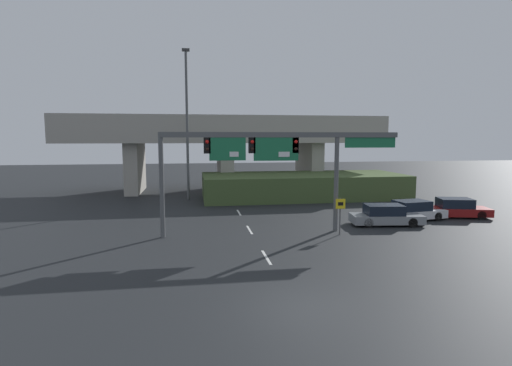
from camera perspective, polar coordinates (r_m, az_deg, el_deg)
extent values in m
plane|color=black|center=(14.93, 5.67, -16.93)|extent=(160.00, 160.00, 0.00)
cube|color=silver|center=(20.20, 1.49, -10.56)|extent=(0.14, 2.40, 0.01)
cube|color=silver|center=(25.96, -0.94, -6.69)|extent=(0.14, 2.40, 0.01)
cube|color=silver|center=(31.81, -2.46, -4.23)|extent=(0.14, 2.40, 0.01)
cube|color=silver|center=(37.73, -3.50, -2.54)|extent=(0.14, 2.40, 0.01)
cylinder|color=#515456|center=(24.14, -13.32, -0.33)|extent=(0.28, 0.28, 6.26)
cylinder|color=#515456|center=(25.66, 11.39, 0.11)|extent=(0.28, 0.28, 6.26)
cube|color=#515456|center=(24.53, 4.00, 6.89)|extent=(14.70, 0.32, 0.32)
cube|color=black|center=(23.92, -7.01, 5.34)|extent=(0.40, 0.28, 0.95)
sphere|color=red|center=(23.75, -7.00, 5.85)|extent=(0.22, 0.22, 0.22)
sphere|color=black|center=(23.76, -6.99, 4.82)|extent=(0.22, 0.22, 0.22)
cube|color=black|center=(24.17, -0.59, 5.40)|extent=(0.40, 0.28, 0.95)
sphere|color=red|center=(23.99, -0.53, 5.90)|extent=(0.22, 0.22, 0.22)
sphere|color=black|center=(24.00, -0.53, 4.88)|extent=(0.22, 0.22, 0.22)
cube|color=black|center=(24.70, 5.62, 5.39)|extent=(0.40, 0.28, 0.95)
sphere|color=red|center=(24.53, 5.73, 5.88)|extent=(0.22, 0.22, 0.22)
sphere|color=black|center=(24.54, 5.72, 4.89)|extent=(0.22, 0.22, 0.22)
cube|color=#196B42|center=(23.90, -4.08, 4.87)|extent=(2.18, 0.08, 1.37)
cube|color=white|center=(23.90, -3.15, 4.13)|extent=(0.54, 0.03, 0.30)
cube|color=#196B42|center=(24.33, 2.90, 4.86)|extent=(2.76, 0.08, 1.41)
cube|color=white|center=(24.40, 4.04, 4.11)|extent=(0.69, 0.03, 0.31)
cube|color=#196B42|center=(26.29, 16.01, 5.58)|extent=(3.34, 0.07, 0.64)
cylinder|color=#4C4C4C|center=(24.93, 11.91, -4.71)|extent=(0.08, 0.08, 2.28)
cube|color=yellow|center=(24.75, 11.99, -2.93)|extent=(0.60, 0.03, 0.60)
cube|color=black|center=(24.74, 12.00, -2.94)|extent=(0.33, 0.01, 0.21)
cylinder|color=#515456|center=(38.41, -9.80, 7.89)|extent=(0.24, 0.24, 13.83)
cube|color=#333333|center=(39.22, -10.01, 18.22)|extent=(0.70, 0.36, 0.24)
cube|color=#A39E93|center=(45.00, -4.50, 7.02)|extent=(34.51, 8.85, 1.96)
cube|color=#A39E93|center=(40.83, -4.05, 9.08)|extent=(34.51, 0.40, 0.90)
cube|color=#A39E93|center=(45.41, -16.87, 2.13)|extent=(1.40, 7.08, 5.36)
cube|color=#A39E93|center=(45.11, -4.46, 2.36)|extent=(1.40, 7.08, 5.36)
cube|color=#A39E93|center=(46.90, 7.54, 2.48)|extent=(1.40, 7.08, 5.36)
cube|color=#42562D|center=(40.02, 6.70, -0.38)|extent=(19.74, 7.91, 2.32)
cube|color=gray|center=(28.68, 18.13, -4.85)|extent=(4.95, 2.35, 0.57)
cube|color=black|center=(28.50, 17.81, -3.64)|extent=(2.66, 1.89, 0.67)
cylinder|color=black|center=(29.94, 20.28, -4.70)|extent=(0.66, 0.30, 0.64)
cylinder|color=black|center=(28.54, 21.45, -5.29)|extent=(0.66, 0.30, 0.64)
cylinder|color=black|center=(28.96, 14.83, -4.88)|extent=(0.66, 0.30, 0.64)
cylinder|color=black|center=(27.51, 15.76, -5.51)|extent=(0.66, 0.30, 0.64)
cube|color=silver|center=(31.11, 21.59, -4.10)|extent=(4.71, 2.42, 0.58)
cube|color=black|center=(30.90, 21.38, -2.98)|extent=(2.54, 1.94, 0.68)
cylinder|color=black|center=(32.61, 22.64, -3.90)|extent=(0.66, 0.31, 0.64)
cylinder|color=black|center=(31.43, 24.48, -4.37)|extent=(0.66, 0.31, 0.64)
cylinder|color=black|center=(30.92, 18.64, -4.29)|extent=(0.66, 0.31, 0.64)
cylinder|color=black|center=(29.67, 20.42, -4.80)|extent=(0.66, 0.31, 0.64)
cube|color=maroon|center=(33.48, 26.77, -3.62)|extent=(4.79, 2.82, 0.58)
cube|color=black|center=(33.32, 26.54, -2.55)|extent=(2.65, 2.14, 0.68)
cylinder|color=black|center=(34.78, 28.38, -3.56)|extent=(0.67, 0.36, 0.64)
cylinder|color=black|center=(33.34, 29.50, -4.03)|extent=(0.67, 0.36, 0.64)
cylinder|color=black|center=(33.75, 24.05, -3.63)|extent=(0.67, 0.36, 0.64)
cylinder|color=black|center=(32.26, 25.01, -4.12)|extent=(0.67, 0.36, 0.64)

